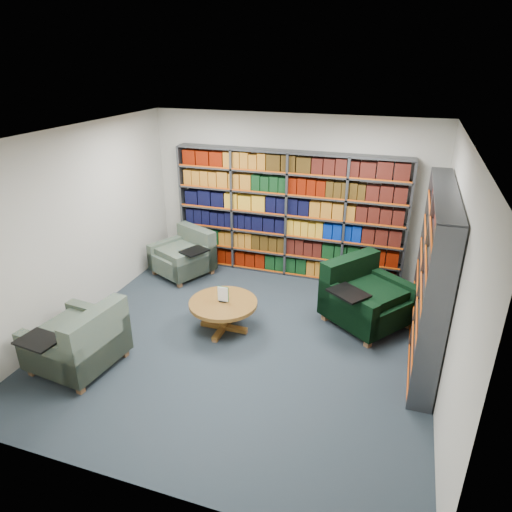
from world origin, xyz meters
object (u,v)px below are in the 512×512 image
(chair_teal_left, at_px, (186,256))
(chair_teal_front, at_px, (82,343))
(chair_green_right, at_px, (363,298))
(coffee_table, at_px, (223,307))

(chair_teal_left, height_order, chair_teal_front, chair_teal_front)
(chair_teal_left, relative_size, chair_green_right, 0.82)
(chair_teal_front, relative_size, coffee_table, 1.22)
(chair_teal_front, bearing_deg, coffee_table, 45.47)
(chair_teal_front, xyz_separation_m, coffee_table, (1.35, 1.37, 0.01))
(chair_teal_left, xyz_separation_m, chair_green_right, (3.22, -0.67, 0.05))
(chair_teal_left, distance_m, coffee_table, 2.07)
(coffee_table, bearing_deg, chair_teal_front, -134.53)
(chair_green_right, relative_size, chair_teal_front, 1.22)
(coffee_table, bearing_deg, chair_teal_left, 131.22)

